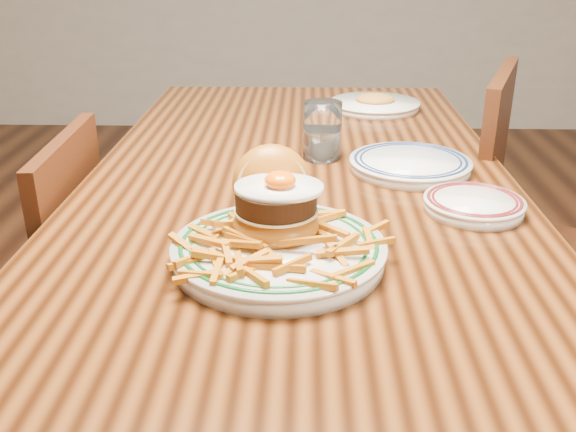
{
  "coord_description": "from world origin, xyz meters",
  "views": [
    {
      "loc": [
        0.01,
        -1.22,
        1.19
      ],
      "look_at": [
        -0.01,
        -0.39,
        0.82
      ],
      "focal_mm": 40.0,
      "sensor_mm": 36.0,
      "label": 1
    }
  ],
  "objects_px": {
    "main_plate": "(278,231)",
    "side_plate": "(474,204)",
    "table": "(299,213)",
    "chair_left": "(35,312)",
    "chair_right": "(532,242)"
  },
  "relations": [
    {
      "from": "chair_right",
      "to": "side_plate",
      "type": "relative_size",
      "value": 5.2
    },
    {
      "from": "chair_right",
      "to": "main_plate",
      "type": "distance_m",
      "value": 0.92
    },
    {
      "from": "table",
      "to": "chair_right",
      "type": "bearing_deg",
      "value": 22.81
    },
    {
      "from": "main_plate",
      "to": "side_plate",
      "type": "bearing_deg",
      "value": 20.3
    },
    {
      "from": "side_plate",
      "to": "table",
      "type": "bearing_deg",
      "value": 153.81
    },
    {
      "from": "chair_left",
      "to": "chair_right",
      "type": "height_order",
      "value": "chair_right"
    },
    {
      "from": "table",
      "to": "chair_left",
      "type": "xyz_separation_m",
      "value": [
        -0.57,
        -0.06,
        -0.22
      ]
    },
    {
      "from": "chair_left",
      "to": "chair_right",
      "type": "distance_m",
      "value": 1.19
    },
    {
      "from": "table",
      "to": "chair_right",
      "type": "distance_m",
      "value": 0.66
    },
    {
      "from": "main_plate",
      "to": "side_plate",
      "type": "height_order",
      "value": "main_plate"
    },
    {
      "from": "chair_left",
      "to": "chair_right",
      "type": "bearing_deg",
      "value": 12.01
    },
    {
      "from": "side_plate",
      "to": "main_plate",
      "type": "bearing_deg",
      "value": -145.95
    },
    {
      "from": "table",
      "to": "side_plate",
      "type": "xyz_separation_m",
      "value": [
        0.31,
        -0.19,
        0.1
      ]
    },
    {
      "from": "chair_right",
      "to": "side_plate",
      "type": "bearing_deg",
      "value": 78.45
    },
    {
      "from": "table",
      "to": "chair_right",
      "type": "height_order",
      "value": "chair_right"
    }
  ]
}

